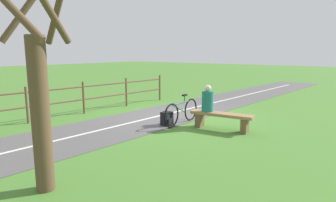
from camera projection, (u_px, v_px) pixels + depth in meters
ground_plane at (179, 117)px, 9.63m from camera, size 80.00×80.00×0.00m
paved_path at (57, 141)px, 6.99m from camera, size 5.21×36.09×0.02m
path_centre_line at (57, 140)px, 6.99m from camera, size 2.47×31.92×0.00m
bench at (221, 118)px, 7.98m from camera, size 1.78×0.59×0.47m
person_seated at (208, 100)px, 8.11m from camera, size 0.37×0.37×0.76m
bicycle at (182, 112)px, 8.60m from camera, size 0.11×1.78×0.89m
backpack at (167, 119)px, 8.43m from camera, size 0.30×0.32×0.41m
tree_by_path at (40, 92)px, 4.29m from camera, size 1.37×1.37×3.58m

